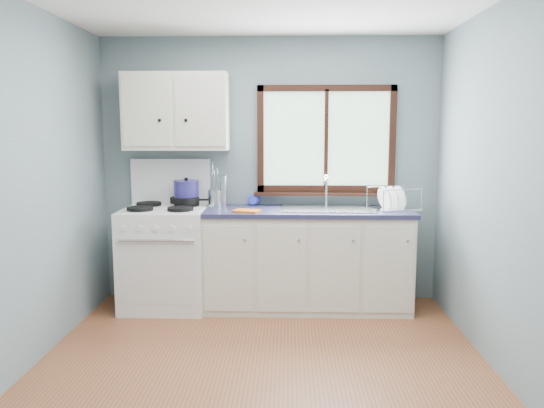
{
  "coord_description": "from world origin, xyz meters",
  "views": [
    {
      "loc": [
        0.18,
        -3.27,
        1.64
      ],
      "look_at": [
        0.05,
        0.9,
        1.05
      ],
      "focal_mm": 35.0,
      "sensor_mm": 36.0,
      "label": 1
    }
  ],
  "objects_px": {
    "thermos": "(223,191)",
    "utensil_crock": "(215,198)",
    "sink": "(327,216)",
    "skillet": "(185,200)",
    "base_cabinets": "(307,264)",
    "stockpot": "(186,191)",
    "dish_rack": "(393,203)",
    "gas_range": "(166,255)"
  },
  "relations": [
    {
      "from": "thermos",
      "to": "utensil_crock",
      "type": "bearing_deg",
      "value": -168.68
    },
    {
      "from": "sink",
      "to": "thermos",
      "type": "distance_m",
      "value": 1.0
    },
    {
      "from": "skillet",
      "to": "utensil_crock",
      "type": "relative_size",
      "value": 1.03
    },
    {
      "from": "base_cabinets",
      "to": "skillet",
      "type": "bearing_deg",
      "value": 174.65
    },
    {
      "from": "stockpot",
      "to": "base_cabinets",
      "type": "bearing_deg",
      "value": -6.89
    },
    {
      "from": "base_cabinets",
      "to": "dish_rack",
      "type": "bearing_deg",
      "value": 1.87
    },
    {
      "from": "base_cabinets",
      "to": "utensil_crock",
      "type": "distance_m",
      "value": 1.06
    },
    {
      "from": "sink",
      "to": "utensil_crock",
      "type": "xyz_separation_m",
      "value": [
        -1.04,
        0.14,
        0.15
      ]
    },
    {
      "from": "base_cabinets",
      "to": "sink",
      "type": "distance_m",
      "value": 0.48
    },
    {
      "from": "gas_range",
      "to": "dish_rack",
      "type": "relative_size",
      "value": 2.76
    },
    {
      "from": "stockpot",
      "to": "dish_rack",
      "type": "xyz_separation_m",
      "value": [
        1.9,
        -0.11,
        -0.09
      ]
    },
    {
      "from": "gas_range",
      "to": "thermos",
      "type": "xyz_separation_m",
      "value": [
        0.52,
        0.17,
        0.57
      ]
    },
    {
      "from": "gas_range",
      "to": "sink",
      "type": "height_order",
      "value": "gas_range"
    },
    {
      "from": "utensil_crock",
      "to": "gas_range",
      "type": "bearing_deg",
      "value": -160.9
    },
    {
      "from": "stockpot",
      "to": "thermos",
      "type": "xyz_separation_m",
      "value": [
        0.34,
        0.01,
        -0.0
      ]
    },
    {
      "from": "thermos",
      "to": "dish_rack",
      "type": "height_order",
      "value": "thermos"
    },
    {
      "from": "stockpot",
      "to": "sink",
      "type": "bearing_deg",
      "value": -5.97
    },
    {
      "from": "gas_range",
      "to": "dish_rack",
      "type": "distance_m",
      "value": 2.13
    },
    {
      "from": "sink",
      "to": "thermos",
      "type": "height_order",
      "value": "sink"
    },
    {
      "from": "base_cabinets",
      "to": "sink",
      "type": "bearing_deg",
      "value": -0.13
    },
    {
      "from": "stockpot",
      "to": "thermos",
      "type": "bearing_deg",
      "value": 2.23
    },
    {
      "from": "skillet",
      "to": "utensil_crock",
      "type": "bearing_deg",
      "value": -1.73
    },
    {
      "from": "utensil_crock",
      "to": "thermos",
      "type": "xyz_separation_m",
      "value": [
        0.08,
        0.02,
        0.06
      ]
    },
    {
      "from": "dish_rack",
      "to": "sink",
      "type": "bearing_deg",
      "value": 161.28
    },
    {
      "from": "stockpot",
      "to": "skillet",
      "type": "bearing_deg",
      "value": -106.33
    },
    {
      "from": "thermos",
      "to": "gas_range",
      "type": "bearing_deg",
      "value": -161.99
    },
    {
      "from": "stockpot",
      "to": "dish_rack",
      "type": "distance_m",
      "value": 1.91
    },
    {
      "from": "thermos",
      "to": "dish_rack",
      "type": "xyz_separation_m",
      "value": [
        1.56,
        -0.12,
        -0.09
      ]
    },
    {
      "from": "utensil_crock",
      "to": "stockpot",
      "type": "bearing_deg",
      "value": 179.64
    },
    {
      "from": "utensil_crock",
      "to": "thermos",
      "type": "distance_m",
      "value": 0.1
    },
    {
      "from": "base_cabinets",
      "to": "gas_range",
      "type": "bearing_deg",
      "value": -179.18
    },
    {
      "from": "base_cabinets",
      "to": "utensil_crock",
      "type": "height_order",
      "value": "utensil_crock"
    },
    {
      "from": "sink",
      "to": "utensil_crock",
      "type": "distance_m",
      "value": 1.06
    },
    {
      "from": "gas_range",
      "to": "stockpot",
      "type": "bearing_deg",
      "value": 41.63
    },
    {
      "from": "base_cabinets",
      "to": "skillet",
      "type": "height_order",
      "value": "skillet"
    },
    {
      "from": "skillet",
      "to": "dish_rack",
      "type": "distance_m",
      "value": 1.91
    },
    {
      "from": "skillet",
      "to": "thermos",
      "type": "bearing_deg",
      "value": -0.54
    },
    {
      "from": "gas_range",
      "to": "thermos",
      "type": "distance_m",
      "value": 0.79
    },
    {
      "from": "dish_rack",
      "to": "skillet",
      "type": "bearing_deg",
      "value": 156.36
    },
    {
      "from": "gas_range",
      "to": "base_cabinets",
      "type": "bearing_deg",
      "value": 0.82
    },
    {
      "from": "utensil_crock",
      "to": "thermos",
      "type": "relative_size",
      "value": 1.42
    },
    {
      "from": "sink",
      "to": "thermos",
      "type": "xyz_separation_m",
      "value": [
        -0.97,
        0.15,
        0.2
      ]
    }
  ]
}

